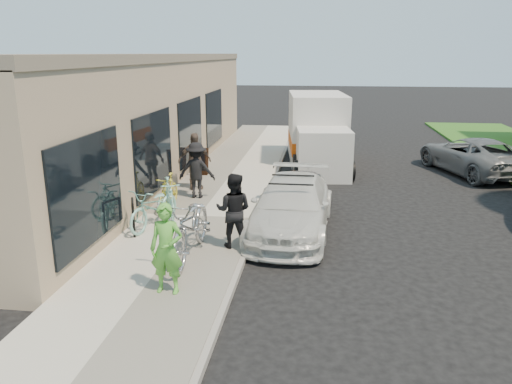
{
  "coord_description": "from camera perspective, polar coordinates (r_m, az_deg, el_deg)",
  "views": [
    {
      "loc": [
        1.08,
        -9.09,
        4.25
      ],
      "look_at": [
        -0.4,
        2.28,
        1.05
      ],
      "focal_mm": 35.0,
      "sensor_mm": 36.0,
      "label": 1
    }
  ],
  "objects": [
    {
      "name": "tandem_bike",
      "position": [
        10.32,
        -7.39,
        -3.86
      ],
      "size": [
        0.91,
        2.61,
        1.37
      ],
      "primitive_type": "imported",
      "rotation": [
        0.0,
        0.0,
        -0.0
      ],
      "color": "#B2B2B5",
      "rests_on": "sidewalk"
    },
    {
      "name": "man_standing",
      "position": [
        10.77,
        -2.57,
        -2.12
      ],
      "size": [
        0.84,
        0.68,
        1.65
      ],
      "primitive_type": "imported",
      "rotation": [
        0.0,
        0.0,
        3.07
      ],
      "color": "black",
      "rests_on": "sidewalk"
    },
    {
      "name": "bike_rack",
      "position": [
        11.97,
        -13.87,
        -2.4
      ],
      "size": [
        0.25,
        0.55,
        0.82
      ],
      "rotation": [
        0.0,
        0.0,
        0.38
      ],
      "color": "black",
      "rests_on": "sidewalk"
    },
    {
      "name": "bystander_b",
      "position": [
        15.56,
        -7.03,
        3.55
      ],
      "size": [
        1.11,
        0.86,
        1.76
      ],
      "primitive_type": "imported",
      "rotation": [
        0.0,
        0.0,
        0.48
      ],
      "color": "brown",
      "rests_on": "sidewalk"
    },
    {
      "name": "curb",
      "position": [
        12.88,
        0.2,
        -3.36
      ],
      "size": [
        0.12,
        34.0,
        0.13
      ],
      "primitive_type": "cube",
      "color": "gray",
      "rests_on": "ground"
    },
    {
      "name": "sidewalk",
      "position": [
        13.15,
        -6.53,
        -3.01
      ],
      "size": [
        3.0,
        34.0,
        0.15
      ],
      "primitive_type": "cube",
      "color": "#B0AC9E",
      "rests_on": "ground"
    },
    {
      "name": "storefront",
      "position": [
        18.33,
        -12.95,
        8.55
      ],
      "size": [
        3.6,
        20.0,
        4.22
      ],
      "color": "tan",
      "rests_on": "ground"
    },
    {
      "name": "far_car_gray",
      "position": [
        19.81,
        23.53,
        3.85
      ],
      "size": [
        3.57,
        5.2,
        1.32
      ],
      "primitive_type": "imported",
      "rotation": [
        0.0,
        0.0,
        3.46
      ],
      "color": "#5C5F61",
      "rests_on": "ground"
    },
    {
      "name": "cruiser_bike_b",
      "position": [
        12.33,
        -11.52,
        -1.67
      ],
      "size": [
        1.16,
        2.04,
        1.01
      ],
      "primitive_type": "imported",
      "rotation": [
        0.0,
        0.0,
        -0.27
      ],
      "color": "#87CABA",
      "rests_on": "sidewalk"
    },
    {
      "name": "moving_truck",
      "position": [
        19.66,
        7.06,
        6.58
      ],
      "size": [
        2.62,
        5.71,
        2.72
      ],
      "rotation": [
        0.0,
        0.0,
        0.1
      ],
      "color": "beige",
      "rests_on": "ground"
    },
    {
      "name": "sandwich_board",
      "position": [
        17.41,
        -6.45,
        3.44
      ],
      "size": [
        0.58,
        0.58,
        0.9
      ],
      "rotation": [
        0.0,
        0.0,
        0.05
      ],
      "color": "black",
      "rests_on": "sidewalk"
    },
    {
      "name": "ground",
      "position": [
        10.09,
        0.6,
        -9.31
      ],
      "size": [
        120.0,
        120.0,
        0.0
      ],
      "primitive_type": "plane",
      "color": "black",
      "rests_on": "ground"
    },
    {
      "name": "cruiser_bike_a",
      "position": [
        13.03,
        -9.89,
        -0.7
      ],
      "size": [
        1.1,
        1.69,
        0.99
      ],
      "primitive_type": "imported",
      "rotation": [
        0.0,
        0.0,
        0.42
      ],
      "color": "#87CABA",
      "rests_on": "sidewalk"
    },
    {
      "name": "cruiser_bike_c",
      "position": [
        13.74,
        -9.96,
        0.03
      ],
      "size": [
        0.45,
        1.56,
        0.94
      ],
      "primitive_type": "imported",
      "rotation": [
        0.0,
        0.0,
        -0.01
      ],
      "color": "gold",
      "rests_on": "sidewalk"
    },
    {
      "name": "sedan_silver",
      "position": [
        14.0,
        5.09,
        0.09
      ],
      "size": [
        1.25,
        3.07,
        1.04
      ],
      "primitive_type": "imported",
      "rotation": [
        0.0,
        0.0,
        0.01
      ],
      "color": "gray",
      "rests_on": "ground"
    },
    {
      "name": "bystander_a",
      "position": [
        14.6,
        -6.8,
        2.49
      ],
      "size": [
        1.09,
        0.66,
        1.63
      ],
      "primitive_type": "imported",
      "rotation": [
        0.0,
        0.0,
        3.19
      ],
      "color": "black",
      "rests_on": "sidewalk"
    },
    {
      "name": "woman_rider",
      "position": [
        8.86,
        -10.17,
        -6.41
      ],
      "size": [
        0.61,
        0.41,
        1.63
      ],
      "primitive_type": "imported",
      "rotation": [
        0.0,
        0.0,
        -0.03
      ],
      "color": "#53A737",
      "rests_on": "sidewalk"
    },
    {
      "name": "sedan_white",
      "position": [
        12.13,
        4.09,
        -1.66
      ],
      "size": [
        2.1,
        4.62,
        1.35
      ],
      "rotation": [
        0.0,
        0.0,
        -0.06
      ],
      "color": "silver",
      "rests_on": "ground"
    }
  ]
}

